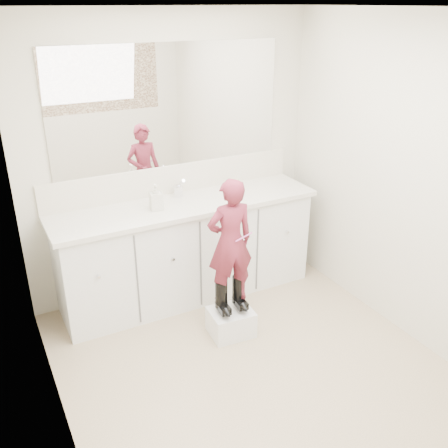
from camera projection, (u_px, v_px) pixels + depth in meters
floor at (259, 374)px, 3.55m from camera, size 3.00×3.00×0.00m
ceiling at (272, 7)px, 2.57m from camera, size 3.00×3.00×0.00m
wall_back at (171, 158)px, 4.27m from camera, size 2.60×0.00×2.60m
wall_left at (45, 268)px, 2.51m from camera, size 0.00×3.00×3.00m
wall_right at (416, 186)px, 3.62m from camera, size 0.00×3.00×3.00m
vanity_cabinet at (187, 251)px, 4.37m from camera, size 2.20×0.55×0.85m
countertop at (186, 205)px, 4.18m from camera, size 2.28×0.58×0.04m
backsplash at (173, 179)px, 4.34m from camera, size 2.28×0.03×0.25m
mirror at (170, 106)px, 4.09m from camera, size 2.00×0.02×1.00m
faucet at (178, 191)px, 4.28m from camera, size 0.08×0.08×0.10m
cup at (234, 185)px, 4.42m from camera, size 0.14×0.14×0.10m
soap_bottle at (156, 197)px, 3.99m from camera, size 0.11×0.11×0.21m
step_stool at (231, 322)px, 3.95m from camera, size 0.35×0.30×0.21m
boot_left at (221, 297)px, 3.83m from camera, size 0.12×0.19×0.28m
boot_right at (238, 292)px, 3.90m from camera, size 0.12×0.19×0.28m
toddler at (230, 242)px, 3.68m from camera, size 0.38×0.26×0.99m
toothbrush at (244, 237)px, 3.62m from camera, size 0.14×0.02×0.06m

